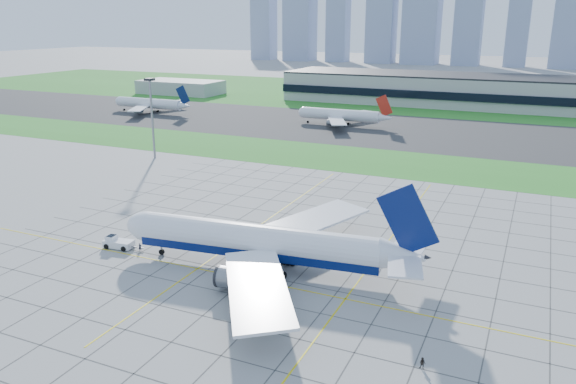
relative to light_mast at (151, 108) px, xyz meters
name	(u,v)px	position (x,y,z in m)	size (l,w,h in m)	color
ground	(252,274)	(70.00, -65.00, -16.18)	(1400.00, 1400.00, 0.00)	#9F9F99
grass_median	(385,162)	(70.00, 25.00, -16.16)	(700.00, 35.00, 0.04)	#287621
asphalt_taxiway	(420,132)	(70.00, 80.00, -16.15)	(700.00, 75.00, 0.04)	#383838
grass_far	(460,99)	(70.00, 190.00, -16.16)	(700.00, 145.00, 0.04)	#287621
apron_markings	(281,252)	(70.43, -53.91, -16.17)	(120.00, 130.00, 0.03)	#474744
terminal	(536,94)	(110.00, 164.87, -8.29)	(260.00, 43.00, 15.80)	#B7B7B2
service_block	(181,87)	(-90.00, 145.00, -12.18)	(50.00, 25.00, 8.00)	#B7B7B2
light_mast	(151,108)	(0.00, 0.00, 0.00)	(2.50, 2.50, 25.60)	gray
city_skyline	(496,3)	(61.29, 455.00, 42.91)	(523.00, 32.40, 160.00)	#909EBD
airliner	(260,242)	(70.19, -62.09, -11.20)	(57.85, 58.33, 18.23)	white
pushback_tug	(117,243)	(40.24, -65.10, -15.13)	(8.60, 3.52, 2.37)	white
crew_near	(140,247)	(45.40, -64.68, -15.39)	(0.58, 0.38, 1.58)	black
crew_far	(422,363)	(103.06, -80.93, -15.36)	(0.79, 0.62, 1.63)	black
distant_jet_0	(150,103)	(-60.18, 76.44, -11.69)	(41.24, 42.66, 14.08)	white
distant_jet_1	(342,115)	(36.03, 81.45, -11.70)	(39.37, 42.66, 14.08)	white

